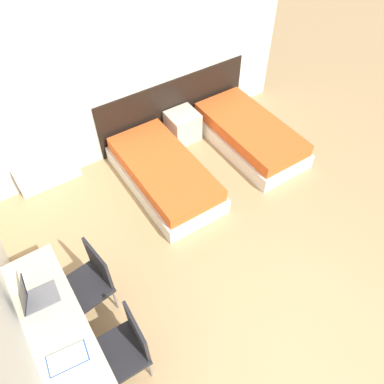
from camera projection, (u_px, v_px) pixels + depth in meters
name	position (u px, v px, depth m)	size (l,w,h in m)	color
ground_plane	(305.00, 355.00, 3.90)	(20.00, 20.00, 0.00)	tan
wall_back	(119.00, 70.00, 5.02)	(5.50, 0.05, 2.70)	silver
headboard_panel	(174.00, 106.00, 5.95)	(2.61, 0.03, 0.94)	black
bed_near_window	(164.00, 174.00, 5.33)	(0.95, 1.89, 0.43)	silver
bed_near_door	(249.00, 135.00, 5.89)	(0.95, 1.89, 0.43)	silver
nightstand	(183.00, 126.00, 5.99)	(0.46, 0.44, 0.48)	beige
radiator	(48.00, 173.00, 5.29)	(0.86, 0.12, 0.50)	silver
desk	(62.00, 335.00, 3.48)	(0.51, 1.82, 0.72)	beige
chair_near_laptop	(89.00, 281.00, 3.90)	(0.54, 0.54, 0.92)	#232328
chair_near_notebook	(124.00, 347.00, 3.46)	(0.50, 0.50, 0.92)	#232328
laptop	(34.00, 297.00, 3.48)	(0.35, 0.27, 0.33)	slate
open_notebook	(67.00, 358.00, 3.18)	(0.36, 0.23, 0.02)	#1E4793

